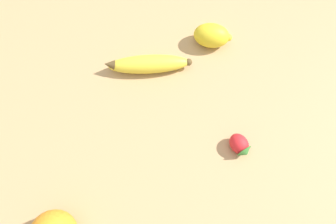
% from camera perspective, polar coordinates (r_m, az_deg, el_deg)
% --- Properties ---
extents(ground_plane, '(3.00, 3.00, 0.00)m').
position_cam_1_polar(ground_plane, '(0.69, -6.47, -3.43)').
color(ground_plane, tan).
extents(banana, '(0.19, 0.08, 0.04)m').
position_cam_1_polar(banana, '(0.73, -3.50, 8.32)').
color(banana, yellow).
rests_on(banana, ground_plane).
extents(strawberry, '(0.05, 0.06, 0.04)m').
position_cam_1_polar(strawberry, '(0.68, 12.45, -5.70)').
color(strawberry, red).
rests_on(strawberry, ground_plane).
extents(lemon, '(0.10, 0.09, 0.06)m').
position_cam_1_polar(lemon, '(0.77, 7.63, 13.06)').
color(lemon, yellow).
rests_on(lemon, ground_plane).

